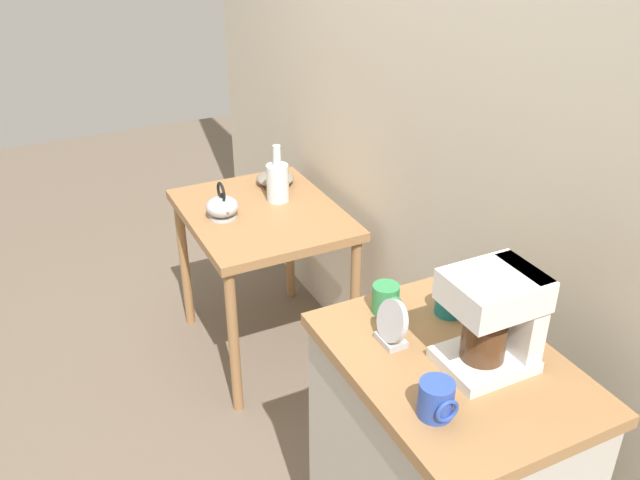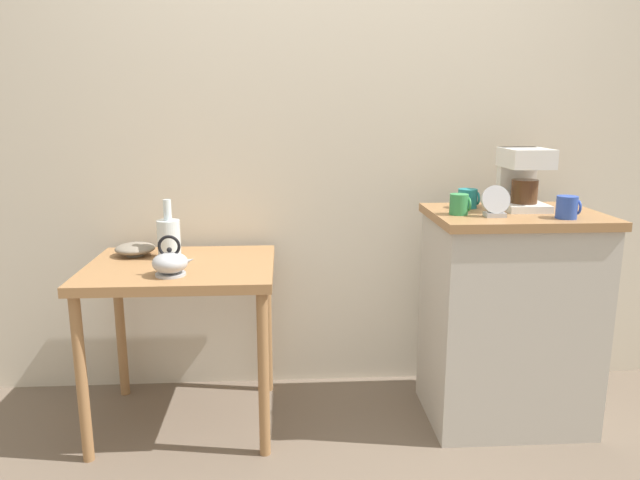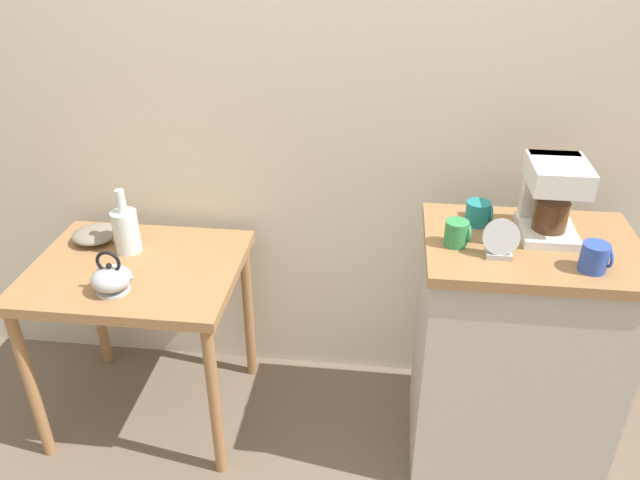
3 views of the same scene
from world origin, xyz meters
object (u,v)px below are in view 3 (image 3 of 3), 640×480
(glass_carafe_vase, at_px, (126,230))
(mug_blue, at_px, (595,257))
(bowl_stoneware, at_px, (95,234))
(mug_tall_green, at_px, (457,233))
(mug_dark_teal, at_px, (478,213))
(teakettle, at_px, (112,278))
(table_clock, at_px, (501,241))
(coffee_maker, at_px, (552,194))

(glass_carafe_vase, height_order, mug_blue, mug_blue)
(bowl_stoneware, bearing_deg, glass_carafe_vase, -18.75)
(mug_blue, height_order, mug_tall_green, mug_blue)
(glass_carafe_vase, xyz_separation_m, mug_blue, (1.61, -0.30, 0.17))
(mug_blue, distance_m, mug_dark_teal, 0.41)
(mug_blue, bearing_deg, teakettle, 179.28)
(mug_tall_green, height_order, table_clock, table_clock)
(teakettle, relative_size, glass_carafe_vase, 0.66)
(teakettle, height_order, table_clock, table_clock)
(mug_tall_green, bearing_deg, bowl_stoneware, 170.05)
(teakettle, distance_m, mug_dark_teal, 1.28)
(teakettle, height_order, mug_dark_teal, mug_dark_teal)
(mug_tall_green, distance_m, table_clock, 0.14)
(teakettle, distance_m, glass_carafe_vase, 0.28)
(teakettle, xyz_separation_m, table_clock, (1.29, 0.03, 0.22))
(glass_carafe_vase, xyz_separation_m, mug_tall_green, (1.21, -0.19, 0.16))
(glass_carafe_vase, distance_m, coffee_maker, 1.54)
(bowl_stoneware, bearing_deg, mug_blue, -11.18)
(bowl_stoneware, xyz_separation_m, glass_carafe_vase, (0.16, -0.05, 0.06))
(coffee_maker, height_order, table_clock, coffee_maker)
(glass_carafe_vase, height_order, mug_tall_green, mug_tall_green)
(bowl_stoneware, relative_size, mug_tall_green, 2.05)
(mug_tall_green, bearing_deg, mug_blue, -15.32)
(coffee_maker, bearing_deg, bowl_stoneware, 175.95)
(mug_dark_teal, height_order, table_clock, table_clock)
(bowl_stoneware, distance_m, glass_carafe_vase, 0.18)
(mug_dark_teal, relative_size, mug_tall_green, 1.06)
(glass_carafe_vase, xyz_separation_m, table_clock, (1.34, -0.25, 0.18))
(bowl_stoneware, distance_m, coffee_maker, 1.71)
(teakettle, relative_size, coffee_maker, 0.65)
(bowl_stoneware, xyz_separation_m, coffee_maker, (1.68, -0.12, 0.32))
(glass_carafe_vase, relative_size, mug_dark_teal, 2.87)
(glass_carafe_vase, distance_m, mug_dark_teal, 1.31)
(glass_carafe_vase, distance_m, mug_tall_green, 1.24)
(mug_tall_green, bearing_deg, glass_carafe_vase, 171.26)
(teakettle, bearing_deg, glass_carafe_vase, 101.37)
(mug_blue, distance_m, mug_tall_green, 0.41)
(teakettle, relative_size, table_clock, 1.34)
(bowl_stoneware, bearing_deg, mug_tall_green, -9.95)
(bowl_stoneware, bearing_deg, teakettle, -56.79)
(teakettle, bearing_deg, coffee_maker, 8.25)
(mug_blue, bearing_deg, glass_carafe_vase, 169.60)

